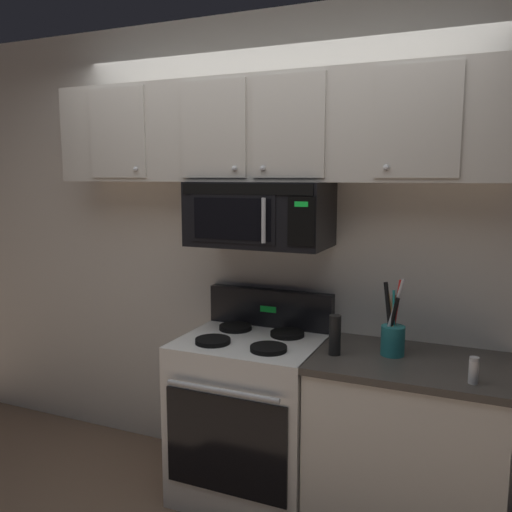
{
  "coord_description": "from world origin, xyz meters",
  "views": [
    {
      "loc": [
        1.14,
        -2.15,
        1.78
      ],
      "look_at": [
        0.0,
        0.49,
        1.35
      ],
      "focal_mm": 37.51,
      "sensor_mm": 36.0,
      "label": 1
    }
  ],
  "objects_px": {
    "over_range_microwave": "(260,214)",
    "salt_shaker": "(474,370)",
    "utensil_crock_teal": "(393,334)",
    "pepper_mill": "(335,335)",
    "stove_range": "(251,414)"
  },
  "relations": [
    {
      "from": "over_range_microwave",
      "to": "salt_shaker",
      "type": "xyz_separation_m",
      "value": [
        1.13,
        -0.31,
        -0.62
      ]
    },
    {
      "from": "over_range_microwave",
      "to": "utensil_crock_teal",
      "type": "bearing_deg",
      "value": -5.76
    },
    {
      "from": "utensil_crock_teal",
      "to": "salt_shaker",
      "type": "distance_m",
      "value": 0.45
    },
    {
      "from": "utensil_crock_teal",
      "to": "pepper_mill",
      "type": "xyz_separation_m",
      "value": [
        -0.26,
        -0.11,
        -0.0
      ]
    },
    {
      "from": "stove_range",
      "to": "salt_shaker",
      "type": "xyz_separation_m",
      "value": [
        1.13,
        -0.2,
        0.49
      ]
    },
    {
      "from": "utensil_crock_teal",
      "to": "salt_shaker",
      "type": "height_order",
      "value": "utensil_crock_teal"
    },
    {
      "from": "utensil_crock_teal",
      "to": "pepper_mill",
      "type": "distance_m",
      "value": 0.29
    },
    {
      "from": "salt_shaker",
      "to": "pepper_mill",
      "type": "relative_size",
      "value": 0.58
    },
    {
      "from": "salt_shaker",
      "to": "pepper_mill",
      "type": "xyz_separation_m",
      "value": [
        -0.64,
        0.13,
        0.04
      ]
    },
    {
      "from": "over_range_microwave",
      "to": "pepper_mill",
      "type": "height_order",
      "value": "over_range_microwave"
    },
    {
      "from": "utensil_crock_teal",
      "to": "stove_range",
      "type": "bearing_deg",
      "value": -176.87
    },
    {
      "from": "salt_shaker",
      "to": "utensil_crock_teal",
      "type": "bearing_deg",
      "value": 147.92
    },
    {
      "from": "utensil_crock_teal",
      "to": "salt_shaker",
      "type": "bearing_deg",
      "value": -32.08
    },
    {
      "from": "stove_range",
      "to": "pepper_mill",
      "type": "distance_m",
      "value": 0.72
    },
    {
      "from": "salt_shaker",
      "to": "over_range_microwave",
      "type": "bearing_deg",
      "value": 164.46
    }
  ]
}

